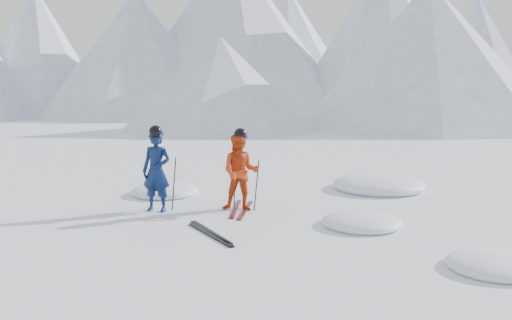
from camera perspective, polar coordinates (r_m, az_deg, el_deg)
The scene contains 12 objects.
ground at distance 10.01m, azimuth 5.24°, elevation -7.11°, with size 160.00×160.00×0.00m, color white.
skier_blue at distance 11.30m, azimuth -10.44°, elevation -1.16°, with size 0.61×0.40×1.67m, color #0B1C45.
skier_red at distance 11.20m, azimuth -1.65°, elevation -1.28°, with size 0.78×0.61×1.61m, color red.
pole_blue_left at distance 11.65m, azimuth -11.04°, elevation -2.30°, with size 0.02×0.02×1.12m, color black.
pole_blue_right at distance 11.38m, azimuth -8.63°, elevation -2.49°, with size 0.02×0.02×1.12m, color black.
pole_red_left at distance 11.61m, azimuth -2.25°, elevation -2.30°, with size 0.02×0.02×1.07m, color black.
pole_red_right at distance 11.22m, azimuth 0.06°, elevation -2.65°, with size 0.02×0.02×1.07m, color black.
ski_worn_left at distance 11.42m, azimuth -2.15°, elevation -5.15°, with size 0.09×1.70×0.03m, color black.
ski_worn_right at distance 11.29m, azimuth -1.12°, elevation -5.29°, with size 0.09×1.70×0.03m, color black.
ski_loose_a at distance 9.67m, azimuth -4.84°, elevation -7.54°, with size 0.09×1.70×0.03m, color black.
ski_loose_b at distance 9.49m, azimuth -4.87°, elevation -7.82°, with size 0.09×1.70×0.03m, color black.
snow_lumps at distance 12.48m, azimuth 8.93°, elevation -4.20°, with size 8.99×6.88×0.51m.
Camera 1 is at (4.08, -8.77, 2.55)m, focal length 38.00 mm.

